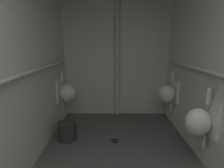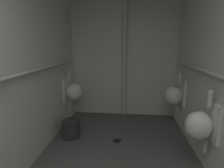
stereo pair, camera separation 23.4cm
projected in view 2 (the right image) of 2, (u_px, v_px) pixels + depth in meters
The scene contains 10 objects.
wall_left at pixel (20, 69), 2.10m from camera, with size 0.06×3.85×2.51m, color silver.
wall_back at pixel (124, 58), 3.83m from camera, with size 2.34×0.06×2.51m, color silver.
urinal_left_mid at pixel (73, 91), 3.50m from camera, with size 0.32×0.30×0.76m.
urinal_right_mid at pixel (201, 125), 2.05m from camera, with size 0.32×0.30×0.76m.
urinal_right_far at pixel (175, 95), 3.26m from camera, with size 0.32×0.30×0.76m.
supply_pipe_left at pixel (29, 73), 2.12m from camera, with size 0.06×3.08×0.06m.
supply_pipe_right at pixel (216, 76), 1.88m from camera, with size 0.06×3.01×0.06m.
standpipe_back_wall at pixel (124, 58), 3.72m from camera, with size 0.08×0.08×2.46m, color beige.
floor_drain at pixel (117, 141), 2.92m from camera, with size 0.14×0.14×0.01m, color black.
waste_bin at pixel (71, 129), 3.02m from camera, with size 0.30×0.30×0.30m, color #2D2D2D.
Camera 2 is at (0.14, -0.10, 1.54)m, focal length 28.74 mm.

